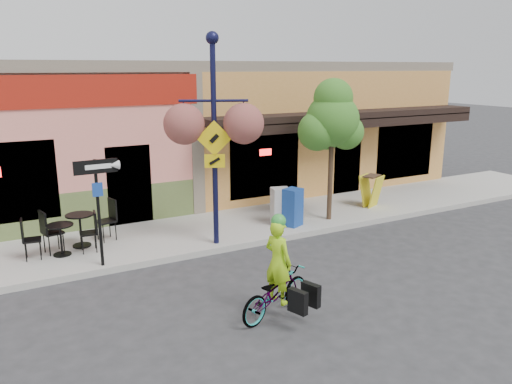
{
  "coord_description": "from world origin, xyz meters",
  "views": [
    {
      "loc": [
        -6.18,
        -9.8,
        4.34
      ],
      "look_at": [
        -0.67,
        0.5,
        1.4
      ],
      "focal_mm": 35.0,
      "sensor_mm": 36.0,
      "label": 1
    }
  ],
  "objects_px": {
    "building": "(181,126)",
    "newspaper_box_blue": "(293,207)",
    "bicycle": "(275,292)",
    "one_way_sign": "(99,214)",
    "street_tree": "(331,150)",
    "lamp_post": "(214,142)",
    "cyclist_rider": "(278,275)",
    "newspaper_box_grey": "(280,206)"
  },
  "relations": [
    {
      "from": "bicycle",
      "to": "lamp_post",
      "type": "relative_size",
      "value": 0.34
    },
    {
      "from": "one_way_sign",
      "to": "street_tree",
      "type": "bearing_deg",
      "value": 2.48
    },
    {
      "from": "newspaper_box_grey",
      "to": "building",
      "type": "bearing_deg",
      "value": 108.64
    },
    {
      "from": "cyclist_rider",
      "to": "one_way_sign",
      "type": "distance_m",
      "value": 4.23
    },
    {
      "from": "cyclist_rider",
      "to": "newspaper_box_grey",
      "type": "height_order",
      "value": "cyclist_rider"
    },
    {
      "from": "building",
      "to": "newspaper_box_blue",
      "type": "relative_size",
      "value": 17.77
    },
    {
      "from": "bicycle",
      "to": "one_way_sign",
      "type": "height_order",
      "value": "one_way_sign"
    },
    {
      "from": "one_way_sign",
      "to": "lamp_post",
      "type": "bearing_deg",
      "value": 1.21
    },
    {
      "from": "cyclist_rider",
      "to": "newspaper_box_grey",
      "type": "bearing_deg",
      "value": -50.21
    },
    {
      "from": "building",
      "to": "lamp_post",
      "type": "bearing_deg",
      "value": -103.4
    },
    {
      "from": "bicycle",
      "to": "street_tree",
      "type": "relative_size",
      "value": 0.42
    },
    {
      "from": "building",
      "to": "cyclist_rider",
      "type": "bearing_deg",
      "value": -100.89
    },
    {
      "from": "building",
      "to": "cyclist_rider",
      "type": "height_order",
      "value": "building"
    },
    {
      "from": "cyclist_rider",
      "to": "street_tree",
      "type": "bearing_deg",
      "value": -64.41
    },
    {
      "from": "lamp_post",
      "to": "one_way_sign",
      "type": "height_order",
      "value": "lamp_post"
    },
    {
      "from": "building",
      "to": "bicycle",
      "type": "relative_size",
      "value": 10.87
    },
    {
      "from": "cyclist_rider",
      "to": "newspaper_box_grey",
      "type": "xyz_separation_m",
      "value": [
        2.56,
        4.19,
        -0.11
      ]
    },
    {
      "from": "cyclist_rider",
      "to": "newspaper_box_blue",
      "type": "distance_m",
      "value": 4.78
    },
    {
      "from": "bicycle",
      "to": "one_way_sign",
      "type": "bearing_deg",
      "value": 14.96
    },
    {
      "from": "one_way_sign",
      "to": "newspaper_box_grey",
      "type": "height_order",
      "value": "one_way_sign"
    },
    {
      "from": "one_way_sign",
      "to": "newspaper_box_blue",
      "type": "bearing_deg",
      "value": 3.27
    },
    {
      "from": "building",
      "to": "one_way_sign",
      "type": "height_order",
      "value": "building"
    },
    {
      "from": "one_way_sign",
      "to": "cyclist_rider",
      "type": "bearing_deg",
      "value": -57.24
    },
    {
      "from": "newspaper_box_grey",
      "to": "street_tree",
      "type": "bearing_deg",
      "value": 2.43
    },
    {
      "from": "newspaper_box_blue",
      "to": "one_way_sign",
      "type": "bearing_deg",
      "value": 160.05
    },
    {
      "from": "building",
      "to": "bicycle",
      "type": "xyz_separation_m",
      "value": [
        -2.02,
        -10.26,
        -1.81
      ]
    },
    {
      "from": "one_way_sign",
      "to": "street_tree",
      "type": "relative_size",
      "value": 0.59
    },
    {
      "from": "bicycle",
      "to": "lamp_post",
      "type": "xyz_separation_m",
      "value": [
        0.44,
        3.6,
        2.2
      ]
    },
    {
      "from": "cyclist_rider",
      "to": "newspaper_box_blue",
      "type": "bearing_deg",
      "value": -54.18
    },
    {
      "from": "newspaper_box_blue",
      "to": "street_tree",
      "type": "xyz_separation_m",
      "value": [
        1.23,
        0.02,
        1.46
      ]
    },
    {
      "from": "building",
      "to": "one_way_sign",
      "type": "xyz_separation_m",
      "value": [
        -4.34,
        -6.8,
        -0.93
      ]
    },
    {
      "from": "lamp_post",
      "to": "street_tree",
      "type": "height_order",
      "value": "lamp_post"
    },
    {
      "from": "building",
      "to": "newspaper_box_blue",
      "type": "height_order",
      "value": "building"
    },
    {
      "from": "building",
      "to": "newspaper_box_grey",
      "type": "distance_m",
      "value": 6.31
    },
    {
      "from": "street_tree",
      "to": "building",
      "type": "bearing_deg",
      "value": 107.69
    },
    {
      "from": "bicycle",
      "to": "lamp_post",
      "type": "bearing_deg",
      "value": -25.69
    },
    {
      "from": "lamp_post",
      "to": "one_way_sign",
      "type": "xyz_separation_m",
      "value": [
        -2.75,
        -0.13,
        -1.32
      ]
    },
    {
      "from": "bicycle",
      "to": "one_way_sign",
      "type": "relative_size",
      "value": 0.72
    },
    {
      "from": "building",
      "to": "street_tree",
      "type": "distance_m",
      "value": 6.67
    },
    {
      "from": "building",
      "to": "one_way_sign",
      "type": "distance_m",
      "value": 8.12
    },
    {
      "from": "bicycle",
      "to": "lamp_post",
      "type": "distance_m",
      "value": 4.24
    },
    {
      "from": "one_way_sign",
      "to": "newspaper_box_blue",
      "type": "height_order",
      "value": "one_way_sign"
    }
  ]
}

